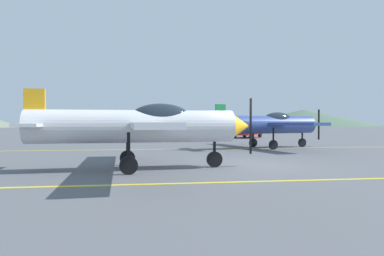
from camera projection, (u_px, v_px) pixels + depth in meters
The scene contains 9 objects.
ground_plane at pixel (245, 166), 12.70m from camera, with size 400.00×400.00×0.00m, color #54565B.
apron_line_near at pixel (282, 181), 9.31m from camera, with size 80.00×0.16×0.01m, color yellow.
apron_line_far at pixel (207, 149), 20.77m from camera, with size 80.00×0.16×0.01m, color yellow.
airplane_near at pixel (143, 125), 11.67m from camera, with size 7.92×9.11×2.73m.
airplane_mid at pixel (270, 124), 21.48m from camera, with size 7.98×9.07×2.73m.
airplane_far at pixel (131, 124), 31.83m from camera, with size 7.97×9.11×2.73m.
airplane_back at pixel (153, 123), 43.18m from camera, with size 7.96×9.13×2.73m.
car_sedan at pixel (247, 130), 36.10m from camera, with size 4.07×4.49×1.62m.
hill_centerleft at pixel (304, 118), 167.30m from camera, with size 70.42×70.42×8.11m, color #4C6651.
Camera 1 is at (-3.73, -12.29, 1.62)m, focal length 31.52 mm.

